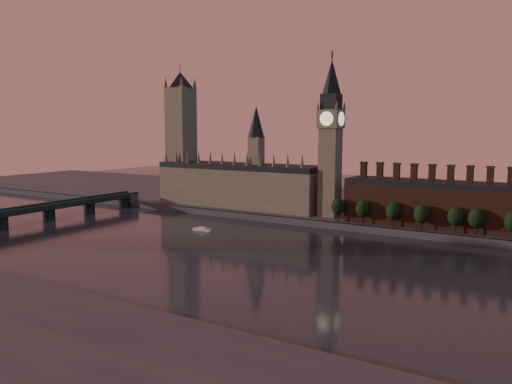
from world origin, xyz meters
TOP-DOWN VIEW (x-y plane):
  - ground at (0.00, 0.00)m, footprint 900.00×900.00m
  - north_bank at (0.00, 178.04)m, footprint 900.00×182.00m
  - palace_of_westminster at (-64.41, 114.91)m, footprint 130.00×30.30m
  - victoria_tower at (-120.00, 115.00)m, footprint 24.00×24.00m
  - big_ben at (10.00, 110.00)m, footprint 15.00×15.00m
  - chimney_block at (80.00, 110.00)m, footprint 110.00×25.00m
  - embankment_tree_0 at (22.45, 94.42)m, footprint 8.60×8.60m
  - embankment_tree_1 at (38.47, 94.40)m, footprint 8.60×8.60m
  - embankment_tree_2 at (56.99, 94.87)m, footprint 8.60×8.60m
  - embankment_tree_3 at (73.50, 93.55)m, footprint 8.60×8.60m
  - embankment_tree_4 at (91.57, 94.92)m, footprint 8.60×8.60m
  - embankment_tree_5 at (102.06, 95.18)m, footprint 8.60×8.60m
  - westminster_bridge at (-155.00, -2.70)m, footprint 14.00×200.00m
  - river_boat at (-44.39, 42.93)m, footprint 12.22×4.70m

SIDE VIEW (x-z plane):
  - ground at x=0.00m, z-range 0.00..0.00m
  - river_boat at x=-44.39m, z-range -0.28..2.10m
  - north_bank at x=0.00m, z-range 0.00..4.00m
  - westminster_bridge at x=-155.00m, z-range 1.66..13.21m
  - embankment_tree_0 at x=22.45m, z-range 6.03..20.91m
  - embankment_tree_1 at x=38.47m, z-range 6.03..20.91m
  - embankment_tree_2 at x=56.99m, z-range 6.03..20.91m
  - embankment_tree_3 at x=73.50m, z-range 6.03..20.91m
  - embankment_tree_4 at x=91.57m, z-range 6.03..20.91m
  - embankment_tree_5 at x=102.06m, z-range 6.03..20.91m
  - chimney_block at x=80.00m, z-range -0.68..36.32m
  - palace_of_westminster at x=-64.41m, z-range -15.37..58.63m
  - big_ben at x=10.00m, z-range 3.33..110.33m
  - victoria_tower at x=-120.00m, z-range 5.09..113.09m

